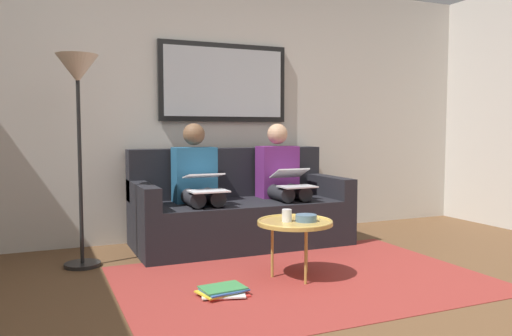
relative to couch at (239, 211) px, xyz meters
name	(u,v)px	position (x,y,z in m)	size (l,w,h in m)	color
ground_plane	(374,329)	(0.00, 2.12, -0.36)	(6.00, 5.20, 0.10)	brown
wall_rear	(221,108)	(0.00, -0.48, 0.99)	(6.00, 0.12, 2.60)	beige
area_rug	(303,279)	(0.00, 1.27, -0.31)	(2.60, 1.80, 0.01)	maroon
couch	(239,211)	(0.00, 0.00, 0.00)	(1.97, 0.90, 0.90)	black
framed_mirror	(224,83)	(0.00, -0.39, 1.24)	(1.33, 0.05, 0.78)	black
coffee_table	(295,223)	(0.04, 1.22, 0.09)	(0.55, 0.55, 0.43)	tan
cup	(287,215)	(0.10, 1.21, 0.15)	(0.07, 0.07, 0.09)	silver
bowl	(306,218)	(-0.03, 1.26, 0.13)	(0.15, 0.15, 0.05)	slate
person_left	(282,179)	(-0.42, 0.07, 0.30)	(0.38, 0.58, 1.14)	#66236B
laptop_silver	(293,179)	(-0.42, 0.30, 0.32)	(0.32, 0.38, 0.17)	silver
person_right	(198,182)	(0.42, 0.07, 0.30)	(0.38, 0.58, 1.14)	#235B84
laptop_white	(206,182)	(0.42, 0.31, 0.32)	(0.32, 0.36, 0.15)	white
magazine_stack	(223,291)	(0.65, 1.38, -0.28)	(0.34, 0.28, 0.05)	red
standing_lamp	(78,92)	(1.43, 0.27, 1.06)	(0.32, 0.32, 1.66)	black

